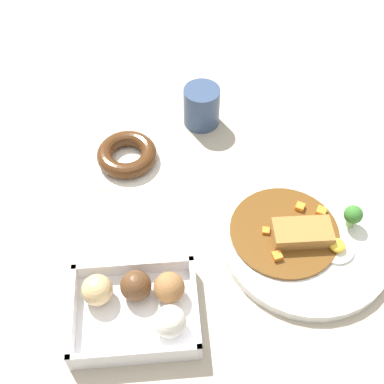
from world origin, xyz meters
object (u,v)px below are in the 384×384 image
(coffee_mug, at_px, (202,106))
(curry_plate, at_px, (304,239))
(chocolate_ring_donut, at_px, (127,155))
(donut_box, at_px, (139,305))

(coffee_mug, bearing_deg, curry_plate, 115.11)
(curry_plate, bearing_deg, coffee_mug, -64.89)
(chocolate_ring_donut, bearing_deg, curry_plate, 144.10)
(donut_box, xyz_separation_m, coffee_mug, (-0.14, -0.42, 0.02))
(curry_plate, relative_size, donut_box, 1.49)
(donut_box, relative_size, coffee_mug, 2.30)
(curry_plate, distance_m, chocolate_ring_donut, 0.37)
(coffee_mug, bearing_deg, donut_box, 71.96)
(donut_box, relative_size, chocolate_ring_donut, 1.30)
(chocolate_ring_donut, height_order, coffee_mug, coffee_mug)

